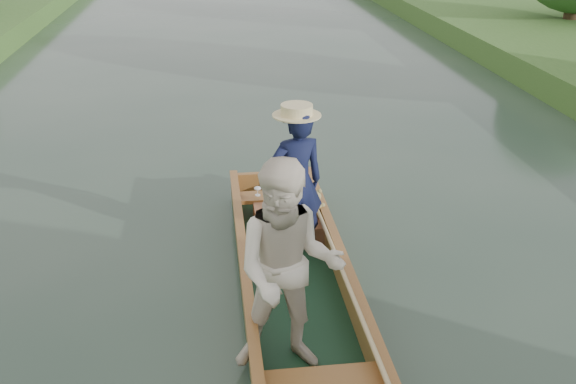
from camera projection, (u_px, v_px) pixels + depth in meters
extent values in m
plane|color=#283D30|center=(295.00, 299.00, 6.65)|extent=(120.00, 120.00, 0.00)
cylinder|color=#47331E|center=(574.00, 2.00, 18.53)|extent=(0.44, 0.44, 2.13)
cube|color=#13311B|center=(295.00, 296.00, 6.63)|extent=(1.10, 5.00, 0.08)
cube|color=olive|center=(245.00, 283.00, 6.49)|extent=(0.08, 5.00, 0.32)
cube|color=olive|center=(344.00, 276.00, 6.61)|extent=(0.08, 5.00, 0.32)
cube|color=olive|center=(271.00, 183.00, 8.77)|extent=(1.10, 0.08, 0.32)
cube|color=olive|center=(245.00, 267.00, 6.42)|extent=(0.10, 5.00, 0.04)
cube|color=olive|center=(345.00, 261.00, 6.53)|extent=(0.10, 5.00, 0.04)
cube|color=olive|center=(276.00, 196.00, 8.24)|extent=(0.94, 0.30, 0.05)
cube|color=olive|center=(322.00, 381.00, 5.08)|extent=(0.94, 0.30, 0.05)
imported|color=#101534|center=(296.00, 183.00, 7.06)|extent=(0.70, 0.53, 1.71)
cylinder|color=beige|center=(297.00, 112.00, 6.72)|extent=(0.52, 0.52, 0.12)
imported|color=silver|center=(289.00, 270.00, 5.21)|extent=(1.01, 0.83, 1.91)
cube|color=#AD4937|center=(290.00, 221.00, 7.84)|extent=(0.85, 0.90, 0.22)
sphere|color=#A29255|center=(315.00, 207.00, 7.69)|extent=(0.20, 0.20, 0.20)
sphere|color=#A29255|center=(315.00, 196.00, 7.62)|extent=(0.15, 0.15, 0.15)
sphere|color=#A29255|center=(310.00, 192.00, 7.58)|extent=(0.06, 0.06, 0.06)
sphere|color=#A29255|center=(320.00, 191.00, 7.59)|extent=(0.06, 0.06, 0.06)
sphere|color=#A29255|center=(316.00, 200.00, 7.57)|extent=(0.06, 0.06, 0.06)
sphere|color=#A29255|center=(307.00, 206.00, 7.65)|extent=(0.07, 0.07, 0.07)
sphere|color=#A29255|center=(322.00, 205.00, 7.67)|extent=(0.07, 0.07, 0.07)
sphere|color=#A29255|center=(311.00, 215.00, 7.69)|extent=(0.08, 0.08, 0.08)
sphere|color=#A29255|center=(319.00, 215.00, 7.70)|extent=(0.08, 0.08, 0.08)
cylinder|color=silver|center=(258.00, 195.00, 8.20)|extent=(0.07, 0.07, 0.01)
cylinder|color=silver|center=(258.00, 192.00, 8.18)|extent=(0.01, 0.01, 0.08)
ellipsoid|color=silver|center=(257.00, 188.00, 8.16)|extent=(0.09, 0.09, 0.05)
cylinder|color=tan|center=(340.00, 266.00, 6.37)|extent=(0.04, 4.30, 0.19)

